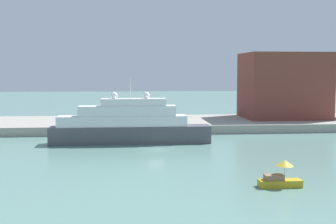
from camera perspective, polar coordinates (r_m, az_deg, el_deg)
ground at (r=69.15m, az=-1.51°, el=-5.03°), size 400.00×400.00×0.00m
quay_dock at (r=95.55m, az=-2.54°, el=-1.59°), size 110.00×21.73×1.77m
large_yacht at (r=75.21m, az=-5.24°, el=-1.77°), size 27.74×3.70×11.42m
small_motorboat at (r=48.88m, az=14.59°, el=-8.32°), size 4.64×1.88×2.98m
harbor_building at (r=103.44m, az=14.97°, el=3.40°), size 18.24×14.25×14.91m
parked_car at (r=89.08m, az=-12.70°, el=-1.26°), size 4.22×1.75×1.41m
person_figure at (r=88.22m, az=-10.01°, el=-1.12°), size 0.36×0.36×1.84m
mooring_bollard at (r=85.90m, az=-0.52°, el=-1.56°), size 0.38×0.38×0.65m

